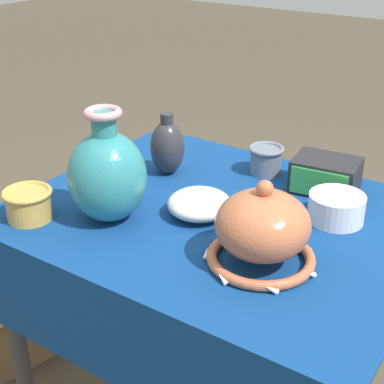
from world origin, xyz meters
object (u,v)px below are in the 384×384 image
at_px(vase_dome_bell, 262,231).
at_px(cup_wide_slate, 266,159).
at_px(mosaic_tile_box, 325,175).
at_px(bowl_shallow_ivory, 199,204).
at_px(wooden_crate, 3,309).
at_px(vase_tall_bulbous, 107,175).
at_px(cup_wide_ochre, 28,203).
at_px(pot_squat_porcelain, 336,208).
at_px(jar_round_charcoal, 167,147).

distance_m(vase_dome_bell, cup_wide_slate, 0.45).
height_order(mosaic_tile_box, bowl_shallow_ivory, mosaic_tile_box).
bearing_deg(wooden_crate, vase_dome_bell, 8.41).
xyz_separation_m(vase_tall_bulbous, cup_wide_ochre, (-0.15, -0.11, -0.07)).
relative_size(cup_wide_ochre, wooden_crate, 0.23).
xyz_separation_m(vase_dome_bell, bowl_shallow_ivory, (-0.21, 0.10, -0.04)).
xyz_separation_m(pot_squat_porcelain, wooden_crate, (-1.07, -0.17, -0.64)).
xyz_separation_m(vase_dome_bell, wooden_crate, (-1.01, 0.08, -0.68)).
bearing_deg(jar_round_charcoal, vase_dome_bell, -30.98).
height_order(vase_dome_bell, mosaic_tile_box, vase_dome_bell).
distance_m(bowl_shallow_ivory, wooden_crate, 1.02).
bearing_deg(bowl_shallow_ivory, cup_wide_ochre, -143.43).
distance_m(vase_dome_bell, cup_wide_ochre, 0.55).
xyz_separation_m(cup_wide_slate, cup_wide_ochre, (-0.33, -0.54, -0.00)).
relative_size(bowl_shallow_ivory, jar_round_charcoal, 0.89).
distance_m(jar_round_charcoal, wooden_crate, 0.92).
bearing_deg(pot_squat_porcelain, jar_round_charcoal, -179.82).
bearing_deg(vase_dome_bell, wooden_crate, 175.57).
bearing_deg(vase_tall_bulbous, jar_round_charcoal, 98.08).
distance_m(vase_tall_bulbous, pot_squat_porcelain, 0.53).
relative_size(vase_dome_bell, bowl_shallow_ivory, 1.56).
bearing_deg(jar_round_charcoal, vase_tall_bulbous, -81.92).
height_order(bowl_shallow_ivory, cup_wide_ochre, cup_wide_ochre).
distance_m(jar_round_charcoal, cup_wide_ochre, 0.40).
height_order(mosaic_tile_box, pot_squat_porcelain, mosaic_tile_box).
bearing_deg(pot_squat_porcelain, bowl_shallow_ivory, -150.23).
height_order(vase_dome_bell, cup_wide_ochre, vase_dome_bell).
xyz_separation_m(vase_tall_bulbous, jar_round_charcoal, (-0.04, 0.28, -0.04)).
xyz_separation_m(vase_tall_bulbous, bowl_shallow_ivory, (0.16, 0.13, -0.08)).
relative_size(bowl_shallow_ivory, wooden_crate, 0.31).
xyz_separation_m(bowl_shallow_ivory, pot_squat_porcelain, (0.27, 0.16, 0.00)).
xyz_separation_m(mosaic_tile_box, cup_wide_slate, (-0.17, 0.01, -0.00)).
bearing_deg(cup_wide_ochre, cup_wide_slate, 58.46).
xyz_separation_m(vase_dome_bell, mosaic_tile_box, (-0.03, 0.39, -0.03)).
bearing_deg(vase_dome_bell, pot_squat_porcelain, 76.93).
height_order(jar_round_charcoal, cup_wide_ochre, jar_round_charcoal).
bearing_deg(bowl_shallow_ivory, pot_squat_porcelain, 29.77).
height_order(mosaic_tile_box, wooden_crate, mosaic_tile_box).
height_order(pot_squat_porcelain, cup_wide_slate, cup_wide_slate).
bearing_deg(mosaic_tile_box, jar_round_charcoal, -167.51).
relative_size(vase_tall_bulbous, wooden_crate, 0.54).
xyz_separation_m(bowl_shallow_ivory, wooden_crate, (-0.80, -0.02, -0.63)).
height_order(vase_tall_bulbous, cup_wide_ochre, vase_tall_bulbous).
bearing_deg(bowl_shallow_ivory, mosaic_tile_box, 57.41).
distance_m(cup_wide_slate, cup_wide_ochre, 0.63).
height_order(vase_dome_bell, wooden_crate, vase_dome_bell).
xyz_separation_m(jar_round_charcoal, cup_wide_ochre, (-0.11, -0.39, -0.04)).
xyz_separation_m(vase_dome_bell, pot_squat_porcelain, (0.06, 0.25, -0.04)).
distance_m(bowl_shallow_ivory, cup_wide_ochre, 0.39).
bearing_deg(vase_dome_bell, mosaic_tile_box, 93.85).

